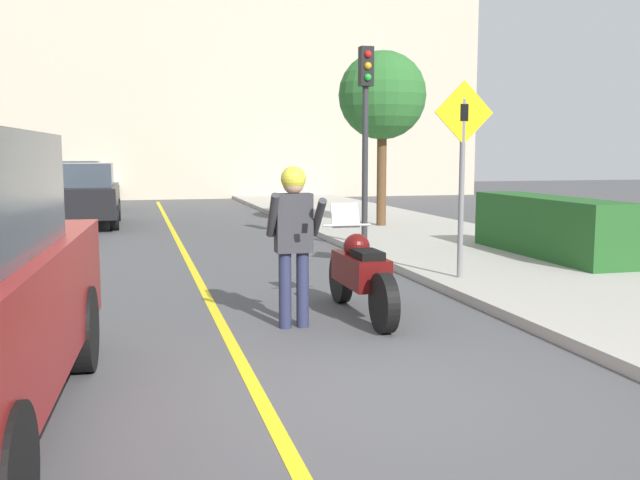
{
  "coord_description": "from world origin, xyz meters",
  "views": [
    {
      "loc": [
        -1.52,
        -5.21,
        1.94
      ],
      "look_at": [
        0.61,
        2.95,
        0.91
      ],
      "focal_mm": 40.0,
      "sensor_mm": 36.0,
      "label": 1
    }
  ],
  "objects": [
    {
      "name": "sidewalk_curb",
      "position": [
        4.8,
        4.0,
        0.06
      ],
      "size": [
        4.4,
        44.0,
        0.13
      ],
      "color": "#ADA89E",
      "rests_on": "ground"
    },
    {
      "name": "person_biker",
      "position": [
        0.17,
        2.39,
        1.11
      ],
      "size": [
        0.59,
        0.49,
        1.8
      ],
      "color": "#282D4C",
      "rests_on": "ground"
    },
    {
      "name": "motorcycle",
      "position": [
        1.06,
        2.76,
        0.51
      ],
      "size": [
        0.62,
        2.31,
        1.31
      ],
      "color": "black",
      "rests_on": "ground"
    },
    {
      "name": "crossing_sign",
      "position": [
        3.07,
        4.24,
        1.84
      ],
      "size": [
        0.91,
        0.08,
        2.84
      ],
      "color": "slate",
      "rests_on": "sidewalk_curb"
    },
    {
      "name": "street_tree",
      "position": [
        4.52,
        11.75,
        3.34
      ],
      "size": [
        2.18,
        2.18,
        4.33
      ],
      "color": "brown",
      "rests_on": "sidewalk_curb"
    },
    {
      "name": "ground_plane",
      "position": [
        0.0,
        0.0,
        0.0
      ],
      "size": [
        80.0,
        80.0,
        0.0
      ],
      "primitive_type": "plane",
      "color": "#4C4C4F"
    },
    {
      "name": "traffic_light",
      "position": [
        2.97,
        8.36,
        2.82
      ],
      "size": [
        0.26,
        0.3,
        3.88
      ],
      "color": "#2D2D30",
      "rests_on": "sidewalk_curb"
    },
    {
      "name": "parked_car_white",
      "position": [
        -3.02,
        26.7,
        0.86
      ],
      "size": [
        1.88,
        4.2,
        1.68
      ],
      "color": "black",
      "rests_on": "ground"
    },
    {
      "name": "parked_car_black",
      "position": [
        -2.84,
        14.72,
        0.86
      ],
      "size": [
        1.88,
        4.2,
        1.68
      ],
      "color": "black",
      "rests_on": "ground"
    },
    {
      "name": "hedge_row",
      "position": [
        5.6,
        5.92,
        0.65
      ],
      "size": [
        0.9,
        3.86,
        1.04
      ],
      "color": "#235623",
      "rests_on": "sidewalk_curb"
    },
    {
      "name": "parked_car_green",
      "position": [
        -3.42,
        20.31,
        0.86
      ],
      "size": [
        1.88,
        4.2,
        1.68
      ],
      "color": "black",
      "rests_on": "ground"
    },
    {
      "name": "building_backdrop",
      "position": [
        0.0,
        26.0,
        4.86
      ],
      "size": [
        28.0,
        1.2,
        9.72
      ],
      "color": "beige",
      "rests_on": "ground"
    },
    {
      "name": "road_center_line",
      "position": [
        -0.6,
        6.0,
        0.0
      ],
      "size": [
        0.12,
        36.0,
        0.01
      ],
      "color": "yellow",
      "rests_on": "ground"
    }
  ]
}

